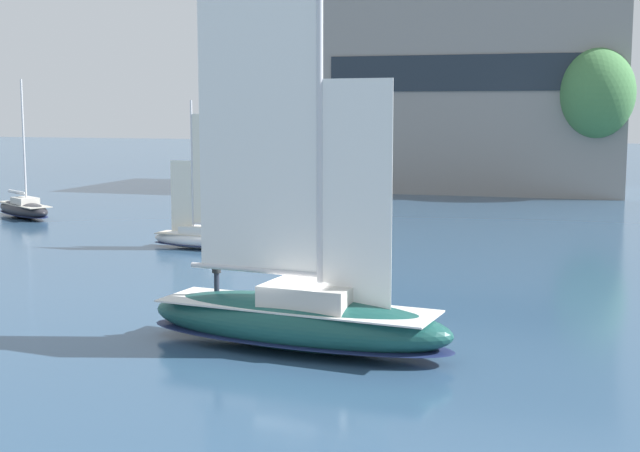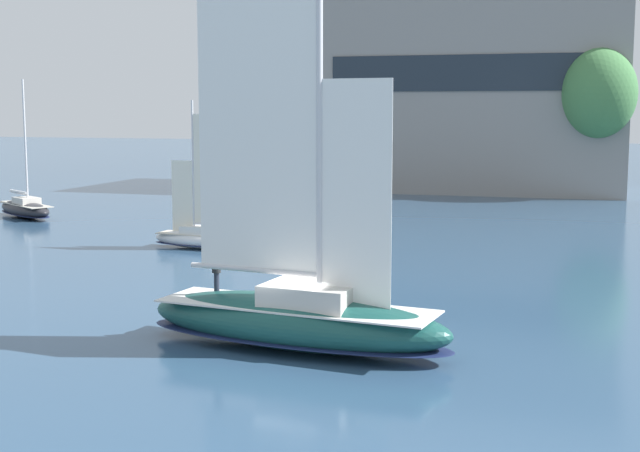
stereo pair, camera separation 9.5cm
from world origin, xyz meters
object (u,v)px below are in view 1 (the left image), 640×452
tree_shore_center (598,94)px  sailboat_main (297,315)px  sailboat_moored_mid_channel (201,236)px  sailboat_moored_near_marina (24,208)px

tree_shore_center → sailboat_main: 59.73m
sailboat_moored_mid_channel → sailboat_moored_near_marina: bearing=152.4°
sailboat_moored_near_marina → sailboat_main: bearing=-43.1°
sailboat_moored_near_marina → sailboat_moored_mid_channel: 22.35m
tree_shore_center → sailboat_moored_mid_channel: bearing=-121.5°
tree_shore_center → sailboat_moored_near_marina: (-43.10, -27.70, -9.16)m
tree_shore_center → sailboat_main: (-10.55, -58.16, -8.65)m
tree_shore_center → sailboat_moored_near_marina: 52.05m
sailboat_main → sailboat_moored_mid_channel: (-12.75, 20.11, -0.47)m
tree_shore_center → sailboat_moored_mid_channel: (-23.29, -38.05, -9.12)m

